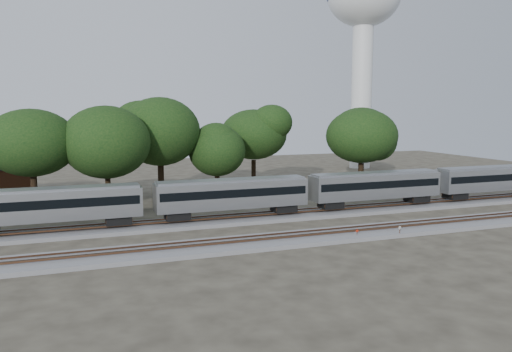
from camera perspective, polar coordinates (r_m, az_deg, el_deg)
The scene contains 15 objects.
ground at distance 51.29m, azimuth 2.20°, elevation -6.38°, with size 160.00×160.00×0.00m, color #383328.
track_far at distance 56.70m, azimuth -0.08°, elevation -4.81°, with size 160.00×5.00×0.73m.
track_near at distance 47.67m, azimuth 4.02°, elevation -7.22°, with size 160.00×5.00×0.73m.
train at distance 63.23m, azimuth 13.59°, elevation -1.01°, with size 125.84×3.06×4.52m.
switch_stand_red at distance 49.42m, azimuth 11.47°, elevation -6.38°, with size 0.29×0.05×0.90m.
switch_stand_white at distance 50.87m, azimuth 16.11°, elevation -5.97°, with size 0.35×0.14×1.12m.
switch_lever at distance 49.85m, azimuth 12.10°, elevation -6.78°, with size 0.50×0.30×0.30m, color #512D19.
water_tower at distance 110.51m, azimuth 12.19°, elevation 17.25°, with size 15.23×15.23×42.16m.
tree_1 at distance 63.67m, azimuth -24.28°, elevation 3.46°, with size 8.69×8.69×12.26m.
tree_2 at distance 63.14m, azimuth -16.74°, elevation 3.70°, with size 8.60×8.60×12.13m.
tree_3 at distance 68.78m, azimuth -10.94°, elevation 5.00°, with size 9.60×9.60×13.54m.
tree_4 at distance 69.59m, azimuth -4.49°, elevation 2.89°, with size 6.84×6.84×9.65m.
tree_5 at distance 77.03m, azimuth -0.28°, elevation 4.76°, with size 8.73×8.73×12.30m.
tree_6 at distance 73.55m, azimuth 12.01°, elevation 4.49°, with size 8.77×8.77×12.36m.
tree_7 at distance 87.36m, azimuth 11.93°, elevation 5.01°, with size 8.85×8.85×12.48m.
Camera 1 is at (-18.70, -46.13, 12.38)m, focal length 35.00 mm.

